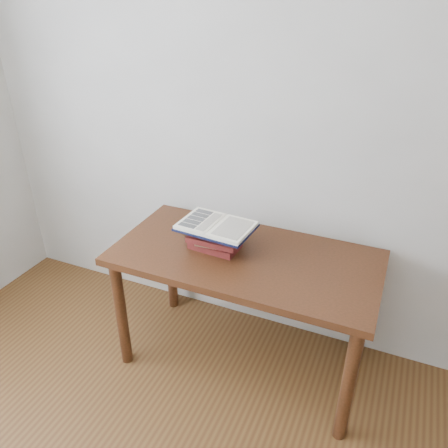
% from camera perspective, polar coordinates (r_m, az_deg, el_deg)
% --- Properties ---
extents(desk, '(1.30, 0.65, 0.69)m').
position_cam_1_polar(desk, '(2.19, 2.70, -6.20)').
color(desk, '#4B2412').
rests_on(desk, ground).
extents(book_stack, '(0.27, 0.19, 0.12)m').
position_cam_1_polar(book_stack, '(2.15, -0.92, -1.84)').
color(book_stack, '#5A1F16').
rests_on(book_stack, desk).
extents(open_book, '(0.37, 0.27, 0.03)m').
position_cam_1_polar(open_book, '(2.10, -1.02, -0.25)').
color(open_book, black).
rests_on(open_book, book_stack).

